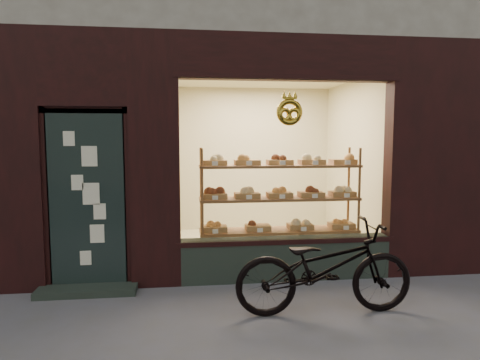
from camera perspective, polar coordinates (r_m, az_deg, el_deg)
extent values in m
cube|color=#222F27|center=(5.67, 6.13, -10.34)|extent=(2.70, 0.25, 0.55)
cube|color=#1D2827|center=(5.42, -19.70, -2.48)|extent=(0.90, 0.04, 2.15)
cube|color=#222F27|center=(5.52, -19.69, -13.68)|extent=(1.15, 0.35, 0.08)
torus|color=gold|center=(5.36, 6.61, 8.98)|extent=(0.33, 0.07, 0.33)
cube|color=brown|center=(6.14, 5.18, -11.29)|extent=(2.20, 0.45, 0.04)
cube|color=brown|center=(6.01, 5.22, -6.73)|extent=(2.20, 0.45, 0.03)
cube|color=brown|center=(5.93, 5.26, -2.47)|extent=(2.20, 0.45, 0.04)
cube|color=brown|center=(5.88, 5.30, 1.87)|extent=(2.20, 0.45, 0.04)
cylinder|color=brown|center=(5.63, -5.05, -4.46)|extent=(0.04, 0.04, 1.70)
cylinder|color=brown|center=(6.09, 15.55, -3.87)|extent=(0.04, 0.04, 1.70)
cylinder|color=brown|center=(6.01, -5.19, -3.81)|extent=(0.04, 0.04, 1.70)
cylinder|color=brown|center=(6.45, 14.22, -3.32)|extent=(0.04, 0.04, 1.70)
cube|color=olive|center=(5.87, -3.43, -6.48)|extent=(0.34, 0.24, 0.07)
sphere|color=#CC6E2D|center=(5.86, -3.44, -5.66)|extent=(0.11, 0.11, 0.11)
cube|color=white|center=(5.69, -3.31, -6.86)|extent=(0.07, 0.01, 0.05)
cube|color=olive|center=(5.94, 2.38, -6.33)|extent=(0.34, 0.24, 0.07)
sphere|color=#482610|center=(5.93, 2.39, -5.53)|extent=(0.11, 0.11, 0.11)
cube|color=white|center=(5.76, 2.69, -6.71)|extent=(0.08, 0.01, 0.05)
cube|color=olive|center=(6.07, 8.01, -6.13)|extent=(0.34, 0.24, 0.07)
sphere|color=#DAB882|center=(6.05, 8.02, -5.34)|extent=(0.11, 0.11, 0.11)
cube|color=white|center=(5.89, 8.48, -6.49)|extent=(0.07, 0.01, 0.05)
cube|color=olive|center=(6.25, 13.35, -5.88)|extent=(0.34, 0.24, 0.07)
sphere|color=#CC6E2D|center=(6.23, 13.37, -5.11)|extent=(0.11, 0.11, 0.11)
cube|color=white|center=(6.08, 13.97, -6.22)|extent=(0.08, 0.01, 0.05)
cube|color=olive|center=(5.80, -3.46, -2.12)|extent=(0.34, 0.24, 0.07)
sphere|color=#482610|center=(5.79, -3.46, -1.29)|extent=(0.11, 0.11, 0.11)
cube|color=white|center=(5.61, -3.34, -2.38)|extent=(0.07, 0.01, 0.06)
cube|color=olive|center=(5.84, 0.95, -2.05)|extent=(0.34, 0.24, 0.07)
sphere|color=#DAB882|center=(5.83, 0.95, -1.22)|extent=(0.11, 0.11, 0.11)
cube|color=white|center=(5.66, 1.22, -2.30)|extent=(0.07, 0.01, 0.06)
cube|color=olive|center=(5.92, 5.27, -1.97)|extent=(0.34, 0.24, 0.07)
sphere|color=#CC6E2D|center=(5.91, 5.27, -1.15)|extent=(0.11, 0.11, 0.11)
cube|color=white|center=(5.74, 5.66, -2.21)|extent=(0.07, 0.01, 0.06)
cube|color=olive|center=(6.04, 9.45, -1.88)|extent=(0.34, 0.24, 0.07)
sphere|color=#482610|center=(6.02, 9.46, -1.08)|extent=(0.11, 0.11, 0.11)
cube|color=white|center=(5.86, 9.96, -2.11)|extent=(0.07, 0.01, 0.06)
cube|color=olive|center=(6.18, 13.45, -1.79)|extent=(0.34, 0.24, 0.07)
sphere|color=#DAB882|center=(6.17, 13.47, -1.00)|extent=(0.11, 0.11, 0.11)
cube|color=white|center=(6.01, 14.07, -2.01)|extent=(0.08, 0.01, 0.06)
cube|color=olive|center=(5.75, -3.49, 2.32)|extent=(0.34, 0.24, 0.07)
sphere|color=#DAB882|center=(5.75, -3.49, 3.17)|extent=(0.11, 0.11, 0.11)
cube|color=white|center=(5.57, -3.36, 2.21)|extent=(0.07, 0.01, 0.06)
cube|color=olive|center=(5.80, 0.96, 2.36)|extent=(0.34, 0.24, 0.07)
sphere|color=#CC6E2D|center=(5.80, 0.96, 3.20)|extent=(0.11, 0.11, 0.11)
cube|color=white|center=(5.62, 1.23, 2.25)|extent=(0.07, 0.01, 0.06)
cube|color=olive|center=(5.88, 5.31, 2.38)|extent=(0.34, 0.24, 0.07)
sphere|color=#482610|center=(5.88, 5.31, 3.21)|extent=(0.11, 0.11, 0.11)
cube|color=white|center=(5.70, 5.71, 2.27)|extent=(0.07, 0.01, 0.06)
cube|color=olive|center=(5.99, 9.51, 2.39)|extent=(0.34, 0.24, 0.07)
sphere|color=#DAB882|center=(5.99, 9.53, 3.20)|extent=(0.11, 0.11, 0.11)
cube|color=white|center=(5.82, 10.04, 2.28)|extent=(0.07, 0.01, 0.06)
cube|color=olive|center=(6.14, 13.55, 2.38)|extent=(0.34, 0.24, 0.07)
sphere|color=#CC6E2D|center=(6.13, 13.56, 3.18)|extent=(0.11, 0.11, 0.11)
cube|color=white|center=(5.97, 14.17, 2.28)|extent=(0.08, 0.01, 0.06)
imported|color=black|center=(4.62, 11.19, -11.39)|extent=(1.88, 0.68, 0.98)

